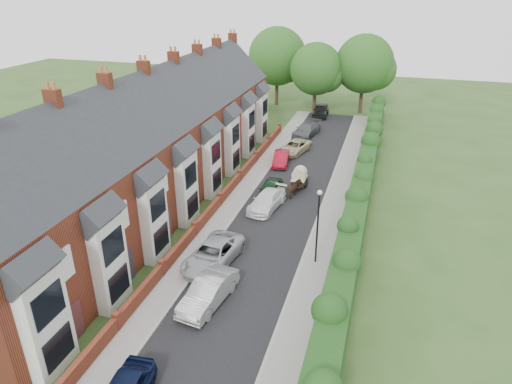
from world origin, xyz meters
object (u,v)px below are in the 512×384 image
at_px(car_beige, 295,147).
at_px(car_black, 320,110).
at_px(car_silver_b, 213,254).
at_px(car_grey, 307,129).
at_px(horse_cart, 299,176).
at_px(lamppost, 318,218).
at_px(car_red, 281,158).
at_px(car_white, 267,201).
at_px(car_silver_a, 208,292).
at_px(car_green, 270,190).
at_px(horse, 295,189).

bearing_deg(car_beige, car_black, 103.52).
distance_m(car_silver_b, car_grey, 27.84).
bearing_deg(horse_cart, car_grey, 98.28).
distance_m(lamppost, horse_cart, 11.74).
bearing_deg(car_silver_b, car_red, 96.36).
bearing_deg(horse_cart, car_white, -110.69).
bearing_deg(car_black, car_silver_b, -93.66).
distance_m(car_silver_a, car_green, 14.23).
distance_m(car_green, car_black, 26.00).
xyz_separation_m(car_green, car_red, (-0.88, 7.60, -0.05)).
bearing_deg(lamppost, car_white, 127.21).
bearing_deg(horse, car_beige, -68.71).
relative_size(car_white, car_black, 0.98).
xyz_separation_m(car_silver_a, car_grey, (-0.44, 31.54, -0.01)).
bearing_deg(lamppost, car_grey, 101.98).
height_order(car_green, car_grey, car_grey).
bearing_deg(car_white, horse, 66.40).
height_order(car_green, horse_cart, horse_cart).
relative_size(car_green, horse_cart, 1.48).
xyz_separation_m(car_silver_a, car_beige, (-0.53, 25.43, -0.12)).
distance_m(car_silver_b, horse_cart, 13.29).
height_order(lamppost, car_black, lamppost).
height_order(car_white, car_beige, car_white).
xyz_separation_m(car_silver_a, horse_cart, (1.72, 16.67, 0.37)).
xyz_separation_m(lamppost, car_beige, (-5.59, 19.80, -2.66)).
xyz_separation_m(car_red, car_grey, (0.67, 9.71, 0.10)).
bearing_deg(car_silver_b, car_beige, 94.84).
distance_m(lamppost, car_white, 8.69).
bearing_deg(car_red, car_beige, 73.16).
relative_size(car_white, horse_cart, 1.69).
bearing_deg(horse, horse_cart, -80.74).
bearing_deg(horse, car_silver_a, 92.65).
bearing_deg(car_red, car_grey, 78.44).
relative_size(car_silver_b, car_green, 1.30).
distance_m(car_beige, car_black, 14.80).
distance_m(lamppost, car_red, 17.54).
xyz_separation_m(car_silver_a, car_white, (0.04, 12.23, -0.08)).
relative_size(lamppost, car_beige, 1.12).
xyz_separation_m(car_silver_b, car_red, (0.05, 18.12, -0.09)).
distance_m(car_red, car_grey, 9.73).
height_order(car_silver_b, horse, car_silver_b).
relative_size(car_silver_b, car_beige, 1.15).
bearing_deg(car_green, horse_cart, 50.38).
bearing_deg(car_grey, lamppost, -67.27).
height_order(car_white, horse, horse).
bearing_deg(car_silver_a, car_beige, 99.62).
relative_size(car_beige, horse_cart, 1.68).
bearing_deg(car_green, car_black, 89.08).
bearing_deg(lamppost, car_green, 121.61).
xyz_separation_m(car_silver_a, horse, (1.72, 14.86, -0.05)).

